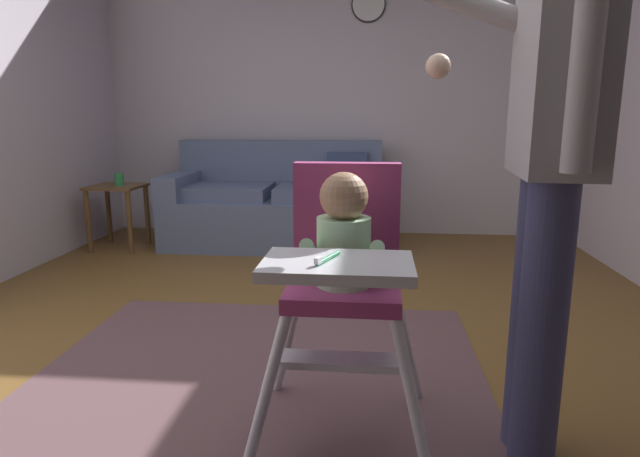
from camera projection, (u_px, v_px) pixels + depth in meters
name	position (u px, v px, depth m)	size (l,w,h in m)	color
ground	(291.00, 376.00, 2.36)	(5.73, 7.15, 0.10)	brown
wall_far	(335.00, 82.00, 4.80)	(4.93, 0.06, 2.74)	silver
area_rug	(242.00, 416.00, 1.94)	(1.88, 2.31, 0.01)	brown
couch	(277.00, 204.00, 4.55)	(1.80, 0.86, 0.86)	slate
high_chair	(344.00, 258.00, 1.71)	(0.61, 0.73, 0.92)	silver
adult_standing	(551.00, 151.00, 1.53)	(0.51, 0.52, 1.71)	#3A3B60
side_table	(118.00, 202.00, 4.35)	(0.40, 0.40, 0.52)	brown
sippy_cup	(119.00, 179.00, 4.31)	(0.07, 0.07, 0.10)	green
wall_clock	(368.00, 5.00, 4.59)	(0.30, 0.04, 0.30)	white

